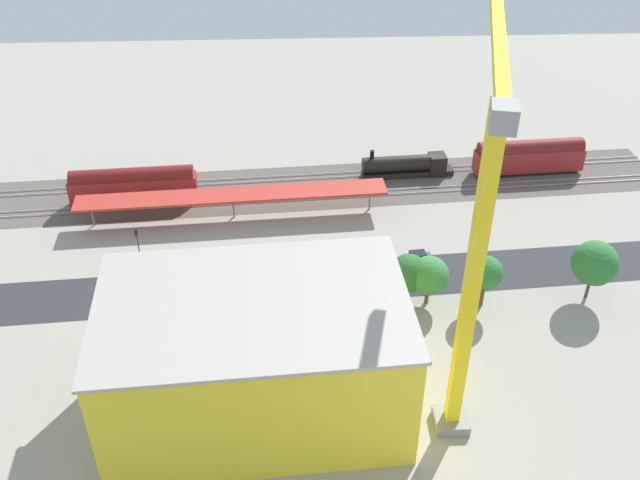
{
  "coord_description": "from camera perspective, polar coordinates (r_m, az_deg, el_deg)",
  "views": [
    {
      "loc": [
        3.31,
        80.31,
        61.04
      ],
      "look_at": [
        -0.29,
        0.23,
        4.62
      ],
      "focal_mm": 40.08,
      "sensor_mm": 36.0,
      "label": 1
    }
  ],
  "objects": [
    {
      "name": "ground_plane",
      "position": [
        100.93,
        -0.17,
        -2.07
      ],
      "size": [
        187.22,
        187.22,
        0.0
      ],
      "primitive_type": "plane",
      "color": "#9E998C",
      "rests_on": "ground"
    },
    {
      "name": "rail_bed",
      "position": [
        118.89,
        -0.62,
        4.25
      ],
      "size": [
        117.71,
        22.15,
        0.01
      ],
      "primitive_type": "cube",
      "rotation": [
        0.0,
        0.0,
        0.07
      ],
      "color": "#5B544C",
      "rests_on": "ground"
    },
    {
      "name": "street_asphalt",
      "position": [
        97.99,
        -0.08,
        -3.39
      ],
      "size": [
        117.35,
        16.7,
        0.01
      ],
      "primitive_type": "cube",
      "rotation": [
        0.0,
        0.0,
        0.07
      ],
      "color": "#2D2D33",
      "rests_on": "ground"
    },
    {
      "name": "track_rails",
      "position": [
        118.8,
        -0.62,
        4.32
      ],
      "size": [
        116.76,
        15.74,
        0.12
      ],
      "color": "#9E9EA8",
      "rests_on": "ground"
    },
    {
      "name": "platform_canopy_near",
      "position": [
        109.91,
        -7.0,
        3.57
      ],
      "size": [
        47.59,
        7.6,
        4.2
      ],
      "color": "#B73328",
      "rests_on": "ground"
    },
    {
      "name": "locomotive",
      "position": [
        122.33,
        7.07,
        5.9
      ],
      "size": [
        15.67,
        3.71,
        5.08
      ],
      "color": "black",
      "rests_on": "ground"
    },
    {
      "name": "passenger_coach",
      "position": [
        126.59,
        16.37,
        6.46
      ],
      "size": [
        18.8,
        4.21,
        6.13
      ],
      "color": "black",
      "rests_on": "ground"
    },
    {
      "name": "freight_coach_far",
      "position": [
        117.18,
        -14.7,
        4.32
      ],
      "size": [
        20.07,
        4.16,
        6.06
      ],
      "color": "black",
      "rests_on": "ground"
    },
    {
      "name": "parked_car_0",
      "position": [
        101.95,
        7.78,
        -1.46
      ],
      "size": [
        4.18,
        2.24,
        1.79
      ],
      "color": "black",
      "rests_on": "ground"
    },
    {
      "name": "parked_car_1",
      "position": [
        100.52,
        3.32,
        -1.79
      ],
      "size": [
        4.24,
        1.87,
        1.68
      ],
      "color": "black",
      "rests_on": "ground"
    },
    {
      "name": "parked_car_2",
      "position": [
        99.95,
        -0.71,
        -1.97
      ],
      "size": [
        4.97,
        2.4,
        1.64
      ],
      "color": "black",
      "rests_on": "ground"
    },
    {
      "name": "parked_car_3",
      "position": [
        100.51,
        -5.38,
        -1.87
      ],
      "size": [
        4.47,
        1.85,
        1.79
      ],
      "color": "black",
      "rests_on": "ground"
    },
    {
      "name": "parked_car_4",
      "position": [
        101.13,
        -10.0,
        -2.09
      ],
      "size": [
        4.86,
        2.23,
        1.64
      ],
      "color": "black",
      "rests_on": "ground"
    },
    {
      "name": "parked_car_5",
      "position": [
        102.6,
        -14.64,
        -2.19
      ],
      "size": [
        4.74,
        2.25,
        1.67
      ],
      "color": "black",
      "rests_on": "ground"
    },
    {
      "name": "construction_building",
      "position": [
        77.06,
        -5.14,
        -9.36
      ],
      "size": [
        32.52,
        21.73,
        14.4
      ],
      "primitive_type": "cube",
      "rotation": [
        0.0,
        0.0,
        0.07
      ],
      "color": "yellow",
      "rests_on": "ground"
    },
    {
      "name": "construction_roof_slab",
      "position": [
        72.08,
        -5.45,
        -5.16
      ],
      "size": [
        33.16,
        22.37,
        0.4
      ],
      "primitive_type": "cube",
      "rotation": [
        0.0,
        0.0,
        0.07
      ],
      "color": "#ADA89E",
      "rests_on": "construction_building"
    },
    {
      "name": "tower_crane",
      "position": [
        67.74,
        12.52,
        0.96
      ],
      "size": [
        8.42,
        30.26,
        39.55
      ],
      "color": "gray",
      "rests_on": "ground"
    },
    {
      "name": "box_truck_0",
      "position": [
        93.28,
        -8.11,
        -4.85
      ],
      "size": [
        8.52,
        2.33,
        3.24
      ],
      "color": "black",
      "rests_on": "ground"
    },
    {
      "name": "street_tree_0",
      "position": [
        90.68,
        -5.03,
        -3.61
      ],
      "size": [
        4.9,
        4.9,
        6.95
      ],
      "color": "brown",
      "rests_on": "ground"
    },
    {
      "name": "street_tree_1",
      "position": [
        93.21,
        7.1,
        -2.65
      ],
      "size": [
        5.07,
        5.07,
        6.88
      ],
      "color": "brown",
      "rests_on": "ground"
    },
    {
      "name": "street_tree_2",
      "position": [
        93.25,
        13.09,
        -2.57
      ],
      "size": [
        4.39,
        4.39,
        7.65
      ],
      "color": "brown",
      "rests_on": "ground"
    },
    {
      "name": "street_tree_3",
      "position": [
        92.89,
        8.7,
        -2.82
      ],
      "size": [
        5.12,
        5.12,
        7.1
      ],
      "color": "brown",
      "rests_on": "ground"
    },
    {
      "name": "street_tree_4",
      "position": [
        98.66,
        21.09,
        -1.74
      ],
      "size": [
        5.98,
        5.98,
        8.63
      ],
      "color": "brown",
      "rests_on": "ground"
    },
    {
      "name": "traffic_light",
      "position": [
        101.13,
        -14.35,
        -0.2
      ],
      "size": [
        0.5,
        0.36,
        6.56
      ],
      "color": "#333333",
      "rests_on": "ground"
    }
  ]
}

